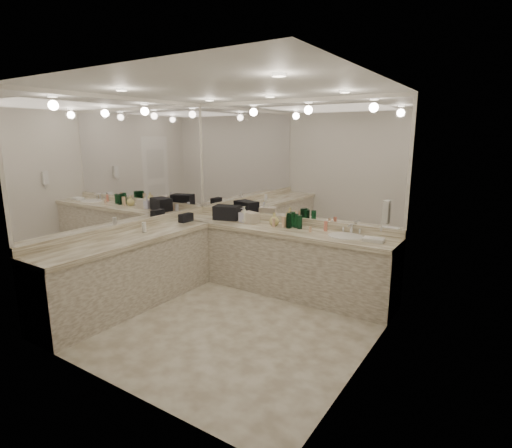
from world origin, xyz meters
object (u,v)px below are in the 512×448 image
Objects in this scene: hand_towel at (374,240)px; soap_bottle_b at (243,215)px; cream_cosmetic_case at (250,217)px; soap_bottle_a at (244,214)px; black_toiletry_bag at (227,212)px; sink at (345,237)px; soap_bottle_c at (274,219)px; wall_phone at (386,212)px.

soap_bottle_b reaches higher than hand_towel.
hand_towel is (1.81, -0.09, -0.05)m from cream_cosmetic_case.
soap_bottle_a is (-1.88, 0.04, 0.10)m from hand_towel.
black_toiletry_bag is 1.46× the size of cream_cosmetic_case.
sink is 2.07× the size of soap_bottle_b.
black_toiletry_bag is at bearing -177.94° from soap_bottle_c.
soap_bottle_a is at bearing -172.07° from soap_bottle_c.
cream_cosmetic_case is (-1.45, 0.04, 0.08)m from sink.
soap_bottle_a is 1.31× the size of soap_bottle_c.
sink is 1.19× the size of black_toiletry_bag.
soap_bottle_a is 1.10× the size of soap_bottle_b.
cream_cosmetic_case reaches higher than hand_towel.
wall_phone reaches higher than soap_bottle_a.
cream_cosmetic_case is (0.41, 0.01, -0.03)m from black_toiletry_bag.
wall_phone is 2.20m from soap_bottle_a.
black_toiletry_bag reaches higher than sink.
wall_phone is 2.16m from cream_cosmetic_case.
black_toiletry_bag is 0.80m from soap_bottle_c.
soap_bottle_b is (-1.54, 0.00, 0.11)m from sink.
black_toiletry_bag is 1.74× the size of soap_bottle_b.
sink is 1.73× the size of cream_cosmetic_case.
soap_bottle_b is 1.18× the size of soap_bottle_c.
soap_bottle_a is (0.34, -0.04, 0.01)m from black_toiletry_bag.
soap_bottle_b reaches higher than black_toiletry_bag.
wall_phone reaches higher than soap_bottle_c.
cream_cosmetic_case is 0.39m from soap_bottle_c.
cream_cosmetic_case reaches higher than sink.
soap_bottle_b is at bearing 178.55° from hand_towel.
hand_towel is at bearing -4.16° from soap_bottle_c.
hand_towel is (-0.24, 0.46, -0.43)m from wall_phone.
soap_bottle_a is at bearing -15.99° from soap_bottle_b.
wall_phone is at bearing -18.63° from soap_bottle_c.
soap_bottle_c is (0.46, 0.06, -0.03)m from soap_bottle_a.
black_toiletry_bag is 1.57× the size of soap_bottle_a.
wall_phone is 1.01× the size of hand_towel.
soap_bottle_c is (-1.42, 0.10, 0.07)m from hand_towel.
black_toiletry_bag is 1.55× the size of hand_towel.
soap_bottle_a is (-0.07, -0.05, 0.04)m from cream_cosmetic_case.
hand_towel is 1.12× the size of soap_bottle_b.
soap_bottle_c is at bearing 161.37° from wall_phone.
soap_bottle_c is (0.49, 0.05, -0.02)m from soap_bottle_b.
soap_bottle_a reaches higher than soap_bottle_c.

